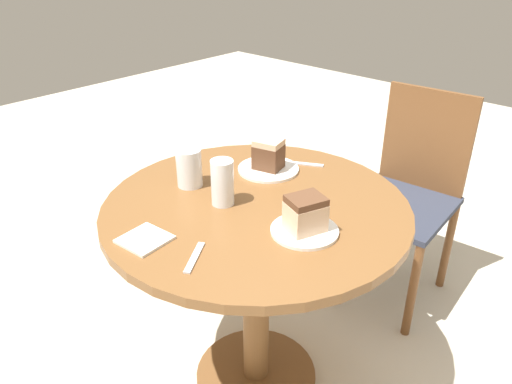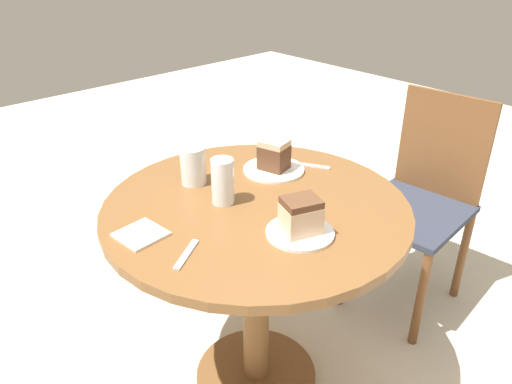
{
  "view_description": "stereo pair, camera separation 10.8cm",
  "coord_description": "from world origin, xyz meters",
  "px_view_note": "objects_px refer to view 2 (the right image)",
  "views": [
    {
      "loc": [
        0.91,
        -0.99,
        1.5
      ],
      "look_at": [
        0.0,
        0.0,
        0.79
      ],
      "focal_mm": 35.0,
      "sensor_mm": 36.0,
      "label": 1
    },
    {
      "loc": [
        0.98,
        -0.91,
        1.5
      ],
      "look_at": [
        0.0,
        0.0,
        0.79
      ],
      "focal_mm": 35.0,
      "sensor_mm": 36.0,
      "label": 2
    }
  ],
  "objects_px": {
    "cake_slice_near": "(274,155)",
    "cake_slice_far": "(301,215)",
    "glass_lemonade": "(193,167)",
    "chair": "(420,201)",
    "plate_near": "(274,170)",
    "glass_water": "(223,184)",
    "plate_far": "(300,233)"
  },
  "relations": [
    {
      "from": "glass_water",
      "to": "chair",
      "type": "bearing_deg",
      "value": 78.91
    },
    {
      "from": "plate_far",
      "to": "glass_water",
      "type": "xyz_separation_m",
      "value": [
        -0.29,
        -0.04,
        0.06
      ]
    },
    {
      "from": "chair",
      "to": "glass_lemonade",
      "type": "height_order",
      "value": "chair"
    },
    {
      "from": "plate_near",
      "to": "cake_slice_near",
      "type": "height_order",
      "value": "cake_slice_near"
    },
    {
      "from": "cake_slice_near",
      "to": "plate_far",
      "type": "bearing_deg",
      "value": -34.56
    },
    {
      "from": "plate_far",
      "to": "glass_lemonade",
      "type": "height_order",
      "value": "glass_lemonade"
    },
    {
      "from": "cake_slice_far",
      "to": "glass_water",
      "type": "relative_size",
      "value": 0.86
    },
    {
      "from": "glass_lemonade",
      "to": "glass_water",
      "type": "relative_size",
      "value": 0.88
    },
    {
      "from": "chair",
      "to": "glass_lemonade",
      "type": "bearing_deg",
      "value": -115.59
    },
    {
      "from": "cake_slice_far",
      "to": "glass_lemonade",
      "type": "height_order",
      "value": "glass_lemonade"
    },
    {
      "from": "cake_slice_far",
      "to": "glass_water",
      "type": "distance_m",
      "value": 0.29
    },
    {
      "from": "plate_near",
      "to": "chair",
      "type": "bearing_deg",
      "value": 70.11
    },
    {
      "from": "cake_slice_far",
      "to": "glass_water",
      "type": "xyz_separation_m",
      "value": [
        -0.29,
        -0.04,
        0.0
      ]
    },
    {
      "from": "chair",
      "to": "plate_near",
      "type": "bearing_deg",
      "value": -114.38
    },
    {
      "from": "plate_near",
      "to": "plate_far",
      "type": "distance_m",
      "value": 0.41
    },
    {
      "from": "cake_slice_near",
      "to": "cake_slice_far",
      "type": "bearing_deg",
      "value": -34.56
    },
    {
      "from": "cake_slice_near",
      "to": "glass_water",
      "type": "height_order",
      "value": "glass_water"
    },
    {
      "from": "plate_far",
      "to": "cake_slice_far",
      "type": "bearing_deg",
      "value": 90.0
    },
    {
      "from": "plate_far",
      "to": "cake_slice_near",
      "type": "bearing_deg",
      "value": 145.44
    },
    {
      "from": "plate_near",
      "to": "cake_slice_near",
      "type": "bearing_deg",
      "value": 90.0
    },
    {
      "from": "chair",
      "to": "plate_far",
      "type": "distance_m",
      "value": 0.93
    },
    {
      "from": "glass_lemonade",
      "to": "chair",
      "type": "bearing_deg",
      "value": 68.9
    },
    {
      "from": "glass_lemonade",
      "to": "cake_slice_near",
      "type": "bearing_deg",
      "value": 65.96
    },
    {
      "from": "cake_slice_near",
      "to": "glass_lemonade",
      "type": "height_order",
      "value": "glass_lemonade"
    },
    {
      "from": "cake_slice_far",
      "to": "chair",
      "type": "bearing_deg",
      "value": 96.9
    },
    {
      "from": "plate_near",
      "to": "cake_slice_far",
      "type": "relative_size",
      "value": 1.73
    },
    {
      "from": "glass_water",
      "to": "glass_lemonade",
      "type": "bearing_deg",
      "value": 175.52
    },
    {
      "from": "cake_slice_near",
      "to": "cake_slice_far",
      "type": "relative_size",
      "value": 0.89
    },
    {
      "from": "cake_slice_near",
      "to": "glass_water",
      "type": "xyz_separation_m",
      "value": [
        0.05,
        -0.27,
        0.0
      ]
    },
    {
      "from": "chair",
      "to": "glass_lemonade",
      "type": "distance_m",
      "value": 1.02
    },
    {
      "from": "chair",
      "to": "cake_slice_near",
      "type": "height_order",
      "value": "chair"
    },
    {
      "from": "glass_water",
      "to": "cake_slice_far",
      "type": "bearing_deg",
      "value": 7.61
    }
  ]
}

